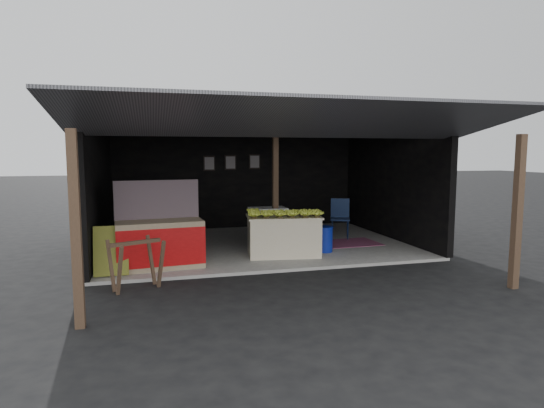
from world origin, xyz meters
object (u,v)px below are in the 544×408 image
object	(u,v)px
plastic_chair	(340,215)
sawhorse	(136,259)
banana_table	(283,235)
water_barrel	(324,240)
neighbor_stall	(160,242)
white_crate	(268,227)

from	to	relation	value
plastic_chair	sawhorse	bearing A→B (deg)	-124.95
banana_table	plastic_chair	size ratio (longest dim) A/B	1.65
plastic_chair	water_barrel	bearing A→B (deg)	-101.93
neighbor_stall	water_barrel	xyz separation A→B (m)	(3.49, 0.48, -0.23)
neighbor_stall	plastic_chair	size ratio (longest dim) A/B	1.65
white_crate	neighbor_stall	bearing A→B (deg)	-154.31
white_crate	plastic_chair	world-z (taller)	plastic_chair
banana_table	neighbor_stall	distance (m)	2.56
plastic_chair	white_crate	bearing A→B (deg)	-140.00
banana_table	neighbor_stall	size ratio (longest dim) A/B	1.00
neighbor_stall	banana_table	bearing A→B (deg)	3.80
banana_table	white_crate	distance (m)	0.88
white_crate	neighbor_stall	xyz separation A→B (m)	(-2.42, -1.27, 0.04)
white_crate	sawhorse	xyz separation A→B (m)	(-2.81, -2.47, 0.00)
white_crate	sawhorse	world-z (taller)	white_crate
neighbor_stall	sawhorse	distance (m)	1.26
banana_table	water_barrel	distance (m)	0.97
banana_table	water_barrel	xyz separation A→B (m)	(0.96, 0.08, -0.16)
banana_table	water_barrel	size ratio (longest dim) A/B	3.12
banana_table	plastic_chair	world-z (taller)	plastic_chair
white_crate	plastic_chair	bearing A→B (deg)	15.61
plastic_chair	neighbor_stall	bearing A→B (deg)	-134.36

